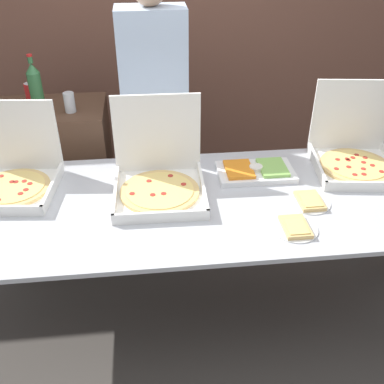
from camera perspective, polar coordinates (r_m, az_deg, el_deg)
The scene contains 14 objects.
ground_plane at distance 2.86m, azimuth 0.00°, elevation -15.02°, with size 16.00×16.00×0.00m, color #423D38.
brick_wall_behind at distance 3.67m, azimuth -3.08°, elevation 21.67°, with size 10.00×0.06×2.80m.
buffet_table at distance 2.35m, azimuth 0.00°, elevation -2.66°, with size 2.46×0.98×0.84m.
pizza_box_far_right at distance 2.73m, azimuth 19.94°, elevation 4.65°, with size 0.51×0.52×0.45m.
pizza_box_far_left at distance 2.35m, azimuth -4.21°, elevation 1.94°, with size 0.48×0.49×0.46m.
pizza_box_near_right at distance 2.55m, azimuth -21.59°, elevation 2.02°, with size 0.47×0.48×0.43m.
paper_plate_front_center at distance 2.35m, azimuth 14.70°, elevation -1.16°, with size 0.21×0.21×0.03m.
paper_plate_front_left at distance 2.15m, azimuth 12.99°, elevation -4.42°, with size 0.21×0.21×0.03m.
veggie_tray at distance 2.53m, azimuth 8.08°, elevation 2.66°, with size 0.42×0.25×0.05m.
sideboard_podium at distance 3.24m, azimuth -16.56°, elevation 1.79°, with size 0.73×0.48×1.03m.
soda_bottle at distance 2.96m, azimuth -19.28°, elevation 12.59°, with size 0.08×0.08×0.34m.
soda_can_silver at distance 2.89m, azimuth -15.29°, elevation 10.93°, with size 0.07×0.07×0.12m.
soda_can_colored at distance 3.12m, azimuth -19.84°, elevation 11.79°, with size 0.07×0.07×0.12m.
person_guest_cap at distance 2.87m, azimuth -4.64°, elevation 8.98°, with size 0.40×0.22×1.83m.
Camera 1 is at (-0.21, -1.89, 2.14)m, focal length 42.00 mm.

